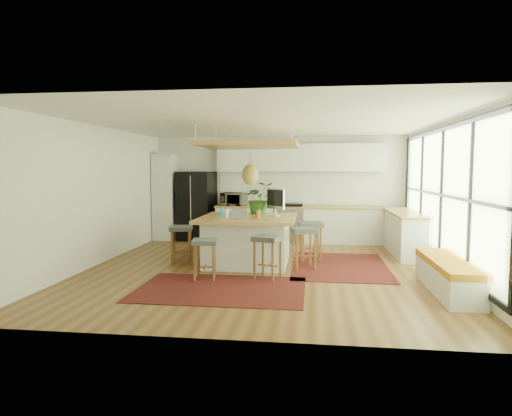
# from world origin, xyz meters

# --- Properties ---
(floor) EXTENTS (7.00, 7.00, 0.00)m
(floor) POSITION_xyz_m (0.00, 0.00, 0.00)
(floor) COLOR #573518
(floor) RESTS_ON ground
(ceiling) EXTENTS (7.00, 7.00, 0.00)m
(ceiling) POSITION_xyz_m (0.00, 0.00, 2.70)
(ceiling) COLOR white
(ceiling) RESTS_ON ground
(wall_back) EXTENTS (6.50, 0.00, 6.50)m
(wall_back) POSITION_xyz_m (0.00, 3.50, 1.35)
(wall_back) COLOR silver
(wall_back) RESTS_ON ground
(wall_front) EXTENTS (6.50, 0.00, 6.50)m
(wall_front) POSITION_xyz_m (0.00, -3.50, 1.35)
(wall_front) COLOR silver
(wall_front) RESTS_ON ground
(wall_left) EXTENTS (0.00, 7.00, 7.00)m
(wall_left) POSITION_xyz_m (-3.25, 0.00, 1.35)
(wall_left) COLOR silver
(wall_left) RESTS_ON ground
(wall_right) EXTENTS (0.00, 7.00, 7.00)m
(wall_right) POSITION_xyz_m (3.25, 0.00, 1.35)
(wall_right) COLOR silver
(wall_right) RESTS_ON ground
(window_wall) EXTENTS (0.10, 6.20, 2.60)m
(window_wall) POSITION_xyz_m (3.22, 0.00, 1.40)
(window_wall) COLOR black
(window_wall) RESTS_ON wall_right
(pantry) EXTENTS (0.55, 0.60, 2.25)m
(pantry) POSITION_xyz_m (-2.95, 3.18, 1.12)
(pantry) COLOR silver
(pantry) RESTS_ON floor
(back_counter_base) EXTENTS (4.20, 0.60, 0.88)m
(back_counter_base) POSITION_xyz_m (0.55, 3.18, 0.44)
(back_counter_base) COLOR silver
(back_counter_base) RESTS_ON floor
(back_counter_top) EXTENTS (4.24, 0.64, 0.05)m
(back_counter_top) POSITION_xyz_m (0.55, 3.18, 0.90)
(back_counter_top) COLOR olive
(back_counter_top) RESTS_ON back_counter_base
(backsplash) EXTENTS (4.20, 0.02, 0.80)m
(backsplash) POSITION_xyz_m (0.55, 3.48, 1.35)
(backsplash) COLOR white
(backsplash) RESTS_ON wall_back
(upper_cabinets) EXTENTS (4.20, 0.34, 0.70)m
(upper_cabinets) POSITION_xyz_m (0.55, 3.32, 2.15)
(upper_cabinets) COLOR silver
(upper_cabinets) RESTS_ON wall_back
(range) EXTENTS (0.76, 0.62, 1.00)m
(range) POSITION_xyz_m (0.30, 3.18, 0.50)
(range) COLOR #A5A5AA
(range) RESTS_ON floor
(right_counter_base) EXTENTS (0.60, 2.50, 0.88)m
(right_counter_base) POSITION_xyz_m (2.93, 2.00, 0.44)
(right_counter_base) COLOR silver
(right_counter_base) RESTS_ON floor
(right_counter_top) EXTENTS (0.64, 2.54, 0.05)m
(right_counter_top) POSITION_xyz_m (2.93, 2.00, 0.90)
(right_counter_top) COLOR olive
(right_counter_top) RESTS_ON right_counter_base
(window_bench) EXTENTS (0.52, 2.00, 0.50)m
(window_bench) POSITION_xyz_m (2.95, -1.20, 0.25)
(window_bench) COLOR silver
(window_bench) RESTS_ON floor
(ceiling_panel) EXTENTS (1.86, 1.86, 0.80)m
(ceiling_panel) POSITION_xyz_m (-0.30, 0.40, 2.05)
(ceiling_panel) COLOR olive
(ceiling_panel) RESTS_ON ceiling
(rug_near) EXTENTS (2.60, 1.80, 0.01)m
(rug_near) POSITION_xyz_m (-0.50, -1.49, 0.01)
(rug_near) COLOR black
(rug_near) RESTS_ON floor
(rug_right) EXTENTS (1.80, 2.60, 0.01)m
(rug_right) POSITION_xyz_m (1.43, 0.43, 0.01)
(rug_right) COLOR black
(rug_right) RESTS_ON floor
(fridge) EXTENTS (0.99, 0.83, 1.80)m
(fridge) POSITION_xyz_m (-2.11, 3.18, 0.93)
(fridge) COLOR black
(fridge) RESTS_ON floor
(island) EXTENTS (1.85, 1.85, 0.93)m
(island) POSITION_xyz_m (-0.36, 0.46, 0.47)
(island) COLOR olive
(island) RESTS_ON floor
(stool_near_left) EXTENTS (0.46, 0.46, 0.69)m
(stool_near_left) POSITION_xyz_m (-0.89, -0.92, 0.35)
(stool_near_left) COLOR #3E4345
(stool_near_left) RESTS_ON floor
(stool_near_right) EXTENTS (0.55, 0.55, 0.74)m
(stool_near_right) POSITION_xyz_m (0.16, -0.72, 0.35)
(stool_near_right) COLOR #3E4345
(stool_near_right) RESTS_ON floor
(stool_right_front) EXTENTS (0.56, 0.56, 0.76)m
(stool_right_front) POSITION_xyz_m (0.75, 0.15, 0.35)
(stool_right_front) COLOR #3E4345
(stool_right_front) RESTS_ON floor
(stool_right_back) EXTENTS (0.53, 0.53, 0.78)m
(stool_right_back) POSITION_xyz_m (0.87, 0.92, 0.35)
(stool_right_back) COLOR #3E4345
(stool_right_back) RESTS_ON floor
(stool_left_side) EXTENTS (0.52, 0.52, 0.74)m
(stool_left_side) POSITION_xyz_m (-1.68, 0.34, 0.35)
(stool_left_side) COLOR #3E4345
(stool_left_side) RESTS_ON floor
(laptop) EXTENTS (0.33, 0.35, 0.22)m
(laptop) POSITION_xyz_m (-0.48, -0.02, 1.05)
(laptop) COLOR #A5A5AA
(laptop) RESTS_ON island
(monitor) EXTENTS (0.54, 0.59, 0.55)m
(monitor) POSITION_xyz_m (0.17, 0.70, 1.19)
(monitor) COLOR #A5A5AA
(monitor) RESTS_ON island
(microwave) EXTENTS (0.66, 0.45, 0.41)m
(microwave) POSITION_xyz_m (-1.11, 3.13, 1.13)
(microwave) COLOR #A5A5AA
(microwave) RESTS_ON back_counter_top
(island_plant) EXTENTS (0.82, 0.85, 0.52)m
(island_plant) POSITION_xyz_m (-0.21, 0.99, 1.19)
(island_plant) COLOR #1E4C19
(island_plant) RESTS_ON island
(island_bowl) EXTENTS (0.25, 0.25, 0.05)m
(island_bowl) POSITION_xyz_m (-0.86, 0.88, 0.96)
(island_bowl) COLOR silver
(island_bowl) RESTS_ON island
(island_bottle_0) EXTENTS (0.07, 0.07, 0.19)m
(island_bottle_0) POSITION_xyz_m (-0.91, 0.56, 1.03)
(island_bottle_0) COLOR #34CED1
(island_bottle_0) RESTS_ON island
(island_bottle_1) EXTENTS (0.07, 0.07, 0.19)m
(island_bottle_1) POSITION_xyz_m (-0.76, 0.31, 1.03)
(island_bottle_1) COLOR white
(island_bottle_1) RESTS_ON island
(island_bottle_2) EXTENTS (0.07, 0.07, 0.19)m
(island_bottle_2) POSITION_xyz_m (-0.11, 0.16, 1.03)
(island_bottle_2) COLOR #A25E36
(island_bottle_2) RESTS_ON island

